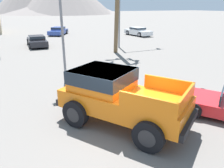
% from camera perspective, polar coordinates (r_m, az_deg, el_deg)
% --- Properties ---
extents(ground_plane, '(320.00, 320.00, 0.00)m').
position_cam_1_polar(ground_plane, '(8.00, 2.14, -10.86)').
color(ground_plane, slate).
extents(orange_pickup_truck, '(4.25, 5.00, 1.94)m').
position_cam_1_polar(orange_pickup_truck, '(7.79, 1.25, -2.60)').
color(orange_pickup_truck, orange).
rests_on(orange_pickup_truck, ground_plane).
extents(parked_car_blue, '(3.70, 4.66, 1.14)m').
position_cam_1_polar(parked_car_blue, '(34.10, -13.86, 13.34)').
color(parked_car_blue, '#334C9E').
rests_on(parked_car_blue, ground_plane).
extents(parked_car_white, '(2.24, 4.74, 1.16)m').
position_cam_1_polar(parked_car_white, '(32.56, 6.78, 13.51)').
color(parked_car_white, white).
rests_on(parked_car_white, ground_plane).
extents(parked_car_dark, '(1.95, 4.47, 1.12)m').
position_cam_1_polar(parked_car_dark, '(24.90, -19.01, 10.65)').
color(parked_car_dark, '#232328').
rests_on(parked_car_dark, ground_plane).
extents(traffic_light_crosswalk, '(4.45, 0.38, 5.86)m').
position_cam_1_polar(traffic_light_crosswalk, '(23.41, 5.87, 19.81)').
color(traffic_light_crosswalk, slate).
rests_on(traffic_light_crosswalk, ground_plane).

